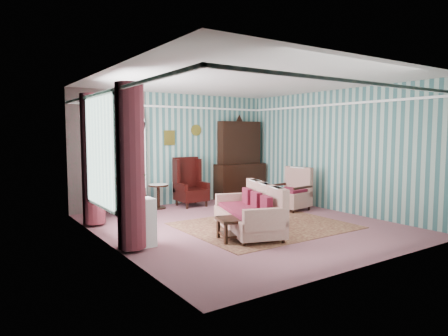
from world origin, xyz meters
TOP-DOWN VIEW (x-y plane):
  - floor at (0.00, 0.00)m, footprint 6.00×6.00m
  - room_shell at (-0.62, 0.18)m, footprint 5.53×6.02m
  - bookcase at (-1.35, 2.84)m, footprint 0.80×0.28m
  - dresser_hutch at (1.90, 2.72)m, footprint 1.50×0.56m
  - wingback_left at (-1.60, 2.45)m, footprint 0.76×0.80m
  - wingback_right at (0.15, 2.45)m, footprint 0.76×0.80m
  - seated_woman at (-1.60, 2.45)m, footprint 0.44×0.40m
  - round_side_table at (-0.70, 2.60)m, footprint 0.50×0.50m
  - nest_table at (2.47, 0.90)m, footprint 0.45×0.38m
  - plant_stand at (-2.40, -0.30)m, footprint 0.55×0.35m
  - rug at (0.30, -0.30)m, footprint 3.20×2.60m
  - sofa at (-0.34, -0.59)m, footprint 1.64×2.13m
  - floral_armchair at (1.90, 0.64)m, footprint 0.96×0.98m
  - coffee_table at (-0.67, -0.91)m, footprint 1.03×0.77m
  - potted_plant_a at (-2.48, -0.44)m, footprint 0.49×0.46m
  - potted_plant_b at (-2.39, -0.16)m, footprint 0.29×0.26m
  - potted_plant_c at (-2.53, -0.27)m, footprint 0.24×0.24m

SIDE VIEW (x-z plane):
  - floor at x=0.00m, z-range 0.00..0.00m
  - rug at x=0.30m, z-range 0.00..0.01m
  - coffee_table at x=-0.67m, z-range 0.00..0.40m
  - nest_table at x=2.47m, z-range 0.00..0.54m
  - round_side_table at x=-0.70m, z-range 0.00..0.60m
  - plant_stand at x=-2.40m, z-range 0.00..0.80m
  - floral_armchair at x=1.90m, z-range 0.00..1.00m
  - sofa at x=-0.34m, z-range 0.00..1.01m
  - seated_woman at x=-1.60m, z-range 0.00..1.18m
  - wingback_left at x=-1.60m, z-range 0.00..1.25m
  - wingback_right at x=0.15m, z-range 0.00..1.25m
  - potted_plant_c at x=-2.53m, z-range 0.80..1.22m
  - potted_plant_b at x=-2.39m, z-range 0.80..1.22m
  - potted_plant_a at x=-2.48m, z-range 0.80..1.24m
  - bookcase at x=-1.35m, z-range 0.00..2.24m
  - dresser_hutch at x=1.90m, z-range 0.00..2.36m
  - room_shell at x=-0.62m, z-range 0.55..3.46m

